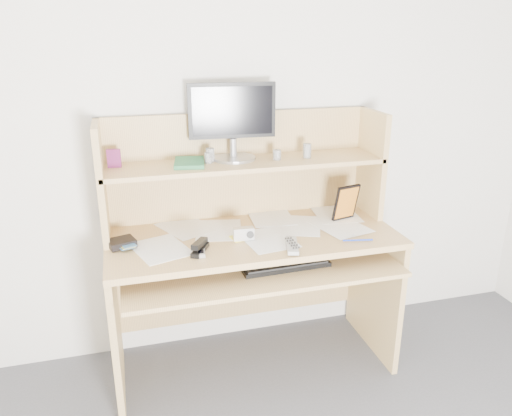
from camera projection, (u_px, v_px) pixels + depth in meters
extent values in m
cube|color=silver|center=(237.00, 121.00, 2.54)|extent=(3.60, 0.04, 2.50)
cube|color=tan|center=(253.00, 237.00, 2.43)|extent=(1.40, 0.60, 0.03)
cube|color=tan|center=(115.00, 325.00, 2.38)|extent=(0.03, 0.56, 0.72)
cube|color=tan|center=(374.00, 288.00, 2.73)|extent=(0.03, 0.56, 0.72)
cube|color=tan|center=(240.00, 283.00, 2.82)|extent=(1.34, 0.02, 0.41)
cube|color=tan|center=(260.00, 266.00, 2.35)|extent=(1.28, 0.55, 0.02)
cube|color=tan|center=(239.00, 165.00, 2.59)|extent=(1.40, 0.02, 0.55)
cube|color=tan|center=(101.00, 183.00, 2.30)|extent=(0.03, 0.30, 0.55)
cube|color=tan|center=(371.00, 163.00, 2.64)|extent=(0.03, 0.30, 0.55)
cube|color=tan|center=(245.00, 163.00, 2.45)|extent=(1.38, 0.30, 0.02)
cube|color=white|center=(253.00, 234.00, 2.42)|extent=(1.32, 0.54, 0.01)
cube|color=black|center=(284.00, 264.00, 2.32)|extent=(0.42, 0.16, 0.02)
cube|color=black|center=(284.00, 261.00, 2.32)|extent=(0.39, 0.15, 0.01)
cube|color=#A4A39E|center=(292.00, 245.00, 2.27)|extent=(0.09, 0.18, 0.02)
cube|color=#B0B0B2|center=(201.00, 252.00, 2.20)|extent=(0.05, 0.08, 0.02)
cube|color=black|center=(200.00, 246.00, 2.22)|extent=(0.10, 0.15, 0.05)
cube|color=black|center=(121.00, 243.00, 2.28)|extent=(0.14, 0.13, 0.03)
cube|color=yellow|center=(239.00, 238.00, 2.37)|extent=(0.08, 0.08, 0.01)
cube|color=#B6B6B8|center=(244.00, 234.00, 2.34)|extent=(0.10, 0.04, 0.06)
cube|color=black|center=(346.00, 202.00, 2.56)|extent=(0.14, 0.05, 0.19)
cylinder|color=#1734B3|center=(358.00, 240.00, 2.33)|extent=(0.14, 0.04, 0.01)
cube|color=maroon|center=(114.00, 158.00, 2.32)|extent=(0.06, 0.03, 0.09)
cube|color=#358552|center=(189.00, 163.00, 2.38)|extent=(0.17, 0.21, 0.02)
cylinder|color=black|center=(208.00, 158.00, 2.40)|extent=(0.04, 0.04, 0.05)
cylinder|color=silver|center=(210.00, 155.00, 2.42)|extent=(0.05, 0.05, 0.07)
cylinder|color=black|center=(277.00, 155.00, 2.47)|extent=(0.05, 0.05, 0.05)
cylinder|color=white|center=(307.00, 151.00, 2.50)|extent=(0.05, 0.05, 0.07)
cylinder|color=#AEAFB4|center=(234.00, 158.00, 2.48)|extent=(0.21, 0.21, 0.01)
cylinder|color=#AEAFB4|center=(233.00, 147.00, 2.47)|extent=(0.04, 0.04, 0.09)
cube|color=black|center=(232.00, 111.00, 2.43)|extent=(0.43, 0.05, 0.27)
cube|color=black|center=(233.00, 111.00, 2.41)|extent=(0.39, 0.03, 0.23)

